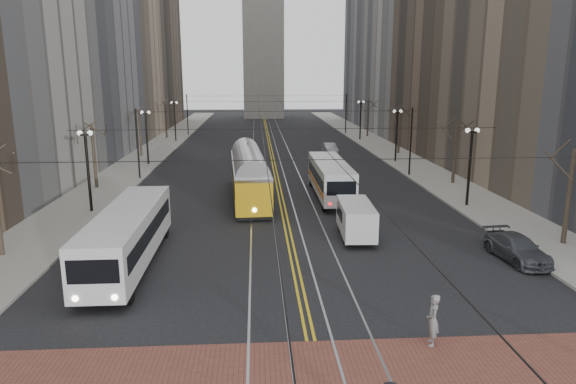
{
  "coord_description": "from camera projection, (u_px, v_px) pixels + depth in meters",
  "views": [
    {
      "loc": [
        -1.93,
        -18.15,
        9.61
      ],
      "look_at": [
        -0.12,
        10.69,
        3.0
      ],
      "focal_mm": 32.0,
      "sensor_mm": 36.0,
      "label": 1
    }
  ],
  "objects": [
    {
      "name": "sidewalk_right",
      "position": [
        391.0,
        152.0,
        64.59
      ],
      "size": [
        5.0,
        140.0,
        0.15
      ],
      "primitive_type": "cube",
      "color": "gray",
      "rests_on": "ground"
    },
    {
      "name": "trolley_wires",
      "position": [
        275.0,
        133.0,
        52.96
      ],
      "size": [
        25.96,
        120.0,
        6.6
      ],
      "color": "black",
      "rests_on": "ground"
    },
    {
      "name": "sidewalk_left",
      "position": [
        149.0,
        155.0,
        62.76
      ],
      "size": [
        5.0,
        140.0,
        0.15
      ],
      "primitive_type": "cube",
      "color": "gray",
      "rests_on": "ground"
    },
    {
      "name": "street_trees",
      "position": [
        274.0,
        142.0,
        53.58
      ],
      "size": [
        31.68,
        53.28,
        5.6
      ],
      "color": "#382D23",
      "rests_on": "ground"
    },
    {
      "name": "streetcar_rails",
      "position": [
        272.0,
        154.0,
        63.69
      ],
      "size": [
        4.8,
        130.0,
        0.02
      ],
      "primitive_type": "cube",
      "color": "gray",
      "rests_on": "ground"
    },
    {
      "name": "building_right_far",
      "position": [
        394.0,
        21.0,
        100.68
      ],
      "size": [
        16.0,
        20.0,
        40.0
      ],
      "primitive_type": "cube",
      "color": "slate",
      "rests_on": "ground"
    },
    {
      "name": "streetcar",
      "position": [
        249.0,
        180.0,
        40.25
      ],
      "size": [
        3.33,
        13.63,
        3.18
      ],
      "primitive_type": "cube",
      "rotation": [
        0.0,
        0.0,
        0.06
      ],
      "color": "gold",
      "rests_on": "ground"
    },
    {
      "name": "rear_bus",
      "position": [
        330.0,
        179.0,
        41.03
      ],
      "size": [
        2.44,
        11.04,
        2.88
      ],
      "primitive_type": "cube",
      "rotation": [
        0.0,
        0.0,
        -0.0
      ],
      "color": "silver",
      "rests_on": "ground"
    },
    {
      "name": "pedestrian_b",
      "position": [
        433.0,
        320.0,
        18.5
      ],
      "size": [
        0.6,
        0.79,
        1.93
      ],
      "primitive_type": "imported",
      "rotation": [
        0.0,
        0.0,
        4.5
      ],
      "color": "slate",
      "rests_on": "crosswalk_band"
    },
    {
      "name": "sedan_parked",
      "position": [
        517.0,
        248.0,
        27.12
      ],
      "size": [
        2.28,
        4.69,
        1.31
      ],
      "primitive_type": "imported",
      "rotation": [
        0.0,
        0.0,
        0.1
      ],
      "color": "#42464A",
      "rests_on": "ground"
    },
    {
      "name": "lamp_posts",
      "position": [
        277.0,
        151.0,
        47.26
      ],
      "size": [
        27.6,
        57.2,
        5.6
      ],
      "color": "black",
      "rests_on": "ground"
    },
    {
      "name": "building_left_far",
      "position": [
        130.0,
        19.0,
        97.57
      ],
      "size": [
        16.0,
        20.0,
        40.0
      ],
      "primitive_type": "cube",
      "color": "brown",
      "rests_on": "ground"
    },
    {
      "name": "cargo_van",
      "position": [
        356.0,
        221.0,
        30.77
      ],
      "size": [
        2.06,
        4.87,
        2.12
      ],
      "primitive_type": "cube",
      "rotation": [
        0.0,
        0.0,
        -0.05
      ],
      "color": "silver",
      "rests_on": "ground"
    },
    {
      "name": "sedan_silver",
      "position": [
        330.0,
        149.0,
        63.33
      ],
      "size": [
        1.71,
        4.22,
        1.36
      ],
      "primitive_type": "imported",
      "rotation": [
        0.0,
        0.0,
        0.06
      ],
      "color": "#94959A",
      "rests_on": "ground"
    },
    {
      "name": "centre_lines",
      "position": [
        272.0,
        154.0,
        63.69
      ],
      "size": [
        0.42,
        130.0,
        0.01
      ],
      "primitive_type": "cube",
      "color": "gold",
      "rests_on": "ground"
    },
    {
      "name": "transit_bus",
      "position": [
        128.0,
        238.0,
        26.21
      ],
      "size": [
        2.48,
        11.7,
        2.92
      ],
      "primitive_type": "cube",
      "rotation": [
        0.0,
        0.0,
        0.0
      ],
      "color": "silver",
      "rests_on": "ground"
    },
    {
      "name": "building_right_mid",
      "position": [
        480.0,
        13.0,
        62.43
      ],
      "size": [
        16.0,
        20.0,
        34.0
      ],
      "primitive_type": "cube",
      "color": "brown",
      "rests_on": "ground"
    },
    {
      "name": "ground",
      "position": [
        308.0,
        328.0,
        19.91
      ],
      "size": [
        260.0,
        260.0,
        0.0
      ],
      "primitive_type": "plane",
      "color": "black",
      "rests_on": "ground"
    },
    {
      "name": "sedan_grey",
      "position": [
        326.0,
        181.0,
        43.9
      ],
      "size": [
        2.11,
        4.45,
        1.47
      ],
      "primitive_type": "imported",
      "rotation": [
        0.0,
        0.0,
        -0.09
      ],
      "color": "#3D4044",
      "rests_on": "ground"
    },
    {
      "name": "building_left_mid",
      "position": [
        50.0,
        9.0,
        59.32
      ],
      "size": [
        16.0,
        20.0,
        34.0
      ],
      "primitive_type": "cube",
      "color": "slate",
      "rests_on": "ground"
    }
  ]
}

